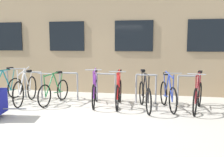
% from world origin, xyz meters
% --- Properties ---
extents(ground_plane, '(42.00, 42.00, 0.00)m').
position_xyz_m(ground_plane, '(0.00, 0.00, 0.00)').
color(ground_plane, '#B2ADA0').
extents(storefront_building, '(28.00, 5.60, 6.03)m').
position_xyz_m(storefront_building, '(0.00, 5.98, 3.02)').
color(storefront_building, tan).
rests_on(storefront_building, ground).
extents(bike_rack, '(6.63, 0.05, 0.87)m').
position_xyz_m(bike_rack, '(-0.08, 1.90, 0.53)').
color(bike_rack, gray).
rests_on(bike_rack, ground).
extents(bicycle_red, '(0.44, 1.69, 1.06)m').
position_xyz_m(bicycle_red, '(0.99, 1.41, 0.39)').
color(bicycle_red, black).
rests_on(bicycle_red, ground).
extents(bicycle_purple, '(0.47, 1.68, 1.09)m').
position_xyz_m(bicycle_purple, '(0.30, 1.44, 0.39)').
color(bicycle_purple, black).
rests_on(bicycle_purple, ground).
extents(bicycle_maroon, '(0.55, 1.72, 1.05)m').
position_xyz_m(bicycle_maroon, '(3.12, 1.36, 0.39)').
color(bicycle_maroon, black).
rests_on(bicycle_maroon, ground).
extents(bicycle_green, '(0.44, 1.64, 0.96)m').
position_xyz_m(bicycle_green, '(-0.95, 1.41, 0.36)').
color(bicycle_green, black).
rests_on(bicycle_green, ground).
extents(bicycle_blue, '(0.54, 1.61, 1.05)m').
position_xyz_m(bicycle_blue, '(2.35, 1.38, 0.38)').
color(bicycle_blue, black).
rests_on(bicycle_blue, ground).
extents(bicycle_white, '(0.44, 1.80, 1.10)m').
position_xyz_m(bicycle_white, '(-1.78, 1.25, 0.40)').
color(bicycle_white, black).
rests_on(bicycle_white, ground).
extents(bicycle_black, '(0.57, 1.75, 1.06)m').
position_xyz_m(bicycle_black, '(1.74, 1.23, 0.39)').
color(bicycle_black, black).
rests_on(bicycle_black, ground).
extents(bicycle_teal, '(0.49, 1.63, 1.03)m').
position_xyz_m(bicycle_teal, '(-2.60, 1.39, 0.37)').
color(bicycle_teal, black).
rests_on(bicycle_teal, ground).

